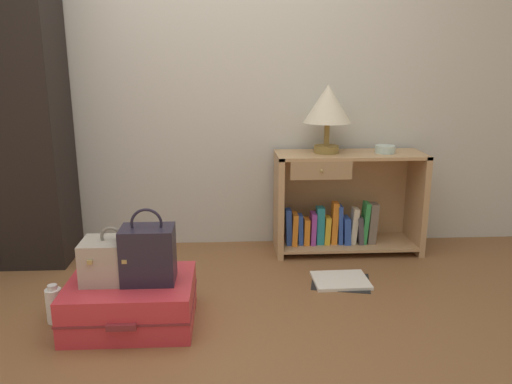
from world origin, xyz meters
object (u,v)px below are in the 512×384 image
at_px(suitcase_large, 131,302).
at_px(train_case, 113,260).
at_px(open_book_on_floor, 341,281).
at_px(bowl, 385,149).
at_px(bottle, 54,305).
at_px(bookshelf, 343,205).
at_px(handbag, 148,254).
at_px(table_lamp, 328,106).

height_order(suitcase_large, train_case, train_case).
bearing_deg(open_book_on_floor, suitcase_large, -159.90).
bearing_deg(bowl, suitcase_large, -148.65).
distance_m(suitcase_large, bottle, 0.40).
xyz_separation_m(suitcase_large, bottle, (-0.40, 0.03, -0.02)).
height_order(bookshelf, handbag, bookshelf).
height_order(bookshelf, bottle, bookshelf).
bearing_deg(bottle, bowl, 25.11).
relative_size(table_lamp, suitcase_large, 0.72).
bearing_deg(open_book_on_floor, bowl, 53.28).
height_order(table_lamp, open_book_on_floor, table_lamp).
bearing_deg(handbag, suitcase_large, 174.93).
bearing_deg(table_lamp, bowl, -4.02).
xyz_separation_m(bowl, train_case, (-1.66, -0.94, -0.39)).
distance_m(bottle, open_book_on_floor, 1.63).
height_order(bookshelf, open_book_on_floor, bookshelf).
xyz_separation_m(bookshelf, handbag, (-1.21, -0.99, 0.05)).
distance_m(bookshelf, table_lamp, 0.70).
height_order(bowl, train_case, bowl).
height_order(handbag, bottle, handbag).
bearing_deg(bookshelf, bowl, -4.86).
relative_size(train_case, bottle, 1.45).
bearing_deg(train_case, open_book_on_floor, 18.28).
distance_m(bookshelf, open_book_on_floor, 0.65).
distance_m(bookshelf, bottle, 1.97).
bearing_deg(handbag, table_lamp, 42.84).
bearing_deg(bowl, bottle, -154.89).
relative_size(suitcase_large, train_case, 2.14).
bearing_deg(table_lamp, suitcase_large, -139.94).
height_order(suitcase_large, handbag, handbag).
distance_m(bookshelf, handbag, 1.56).
bearing_deg(suitcase_large, open_book_on_floor, 20.10).
relative_size(table_lamp, bowl, 3.41).
xyz_separation_m(bowl, suitcase_large, (-1.57, -0.96, -0.61)).
height_order(train_case, open_book_on_floor, train_case).
relative_size(handbag, bottle, 1.87).
relative_size(bowl, bottle, 0.66).
bearing_deg(suitcase_large, train_case, 169.69).
height_order(table_lamp, bowl, table_lamp).
relative_size(table_lamp, train_case, 1.54).
bearing_deg(table_lamp, handbag, -137.16).
relative_size(bowl, train_case, 0.45).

